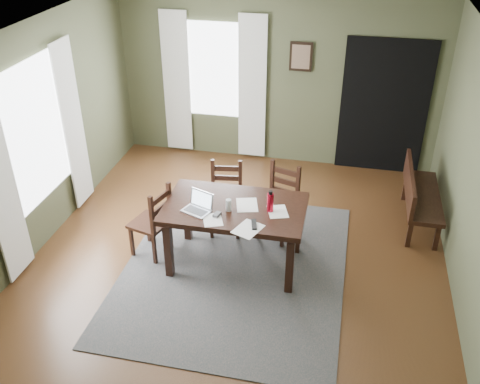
% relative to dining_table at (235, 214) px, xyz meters
% --- Properties ---
extents(ground, '(5.00, 6.00, 0.01)m').
position_rel_dining_table_xyz_m(ground, '(0.02, -0.11, -0.73)').
color(ground, '#492C16').
extents(room_shell, '(5.02, 6.02, 2.71)m').
position_rel_dining_table_xyz_m(room_shell, '(0.02, -0.11, 1.08)').
color(room_shell, '#474C31').
rests_on(room_shell, ground).
extents(rug, '(2.60, 3.20, 0.01)m').
position_rel_dining_table_xyz_m(rug, '(0.02, -0.11, -0.72)').
color(rug, '#3D3D3D').
rests_on(rug, ground).
extents(dining_table, '(1.63, 0.99, 0.81)m').
position_rel_dining_table_xyz_m(dining_table, '(0.00, 0.00, 0.00)').
color(dining_table, black).
rests_on(dining_table, rug).
extents(chair_end, '(0.52, 0.52, 0.96)m').
position_rel_dining_table_xyz_m(chair_end, '(-1.01, -0.02, -0.25)').
color(chair_end, black).
rests_on(chair_end, rug).
extents(chair_back_left, '(0.47, 0.47, 0.95)m').
position_rel_dining_table_xyz_m(chair_back_left, '(-0.28, 0.69, -0.25)').
color(chair_back_left, black).
rests_on(chair_back_left, rug).
extents(chair_back_right, '(0.54, 0.54, 0.98)m').
position_rel_dining_table_xyz_m(chair_back_right, '(0.42, 0.72, -0.24)').
color(chair_back_right, black).
rests_on(chair_back_right, rug).
extents(bench, '(0.44, 1.37, 0.77)m').
position_rel_dining_table_xyz_m(bench, '(2.17, 1.40, -0.26)').
color(bench, black).
rests_on(bench, ground).
extents(laptop, '(0.37, 0.34, 0.21)m').
position_rel_dining_table_xyz_m(laptop, '(-0.38, -0.16, 0.15)').
color(laptop, '#B7B7BC').
rests_on(laptop, dining_table).
extents(computer_mouse, '(0.08, 0.11, 0.03)m').
position_rel_dining_table_xyz_m(computer_mouse, '(-0.15, -0.24, 0.12)').
color(computer_mouse, '#3F3F42').
rests_on(computer_mouse, dining_table).
extents(tv_remote, '(0.10, 0.20, 0.02)m').
position_rel_dining_table_xyz_m(tv_remote, '(0.29, -0.33, 0.11)').
color(tv_remote, black).
rests_on(tv_remote, dining_table).
extents(drinking_glass, '(0.08, 0.08, 0.14)m').
position_rel_dining_table_xyz_m(drinking_glass, '(-0.05, -0.10, 0.17)').
color(drinking_glass, silver).
rests_on(drinking_glass, dining_table).
extents(water_bottle, '(0.08, 0.08, 0.26)m').
position_rel_dining_table_xyz_m(water_bottle, '(0.41, -0.01, 0.22)').
color(water_bottle, '#AD0D21').
rests_on(water_bottle, dining_table).
extents(paper_b, '(0.35, 0.39, 0.00)m').
position_rel_dining_table_xyz_m(paper_b, '(0.24, -0.42, 0.10)').
color(paper_b, white).
rests_on(paper_b, dining_table).
extents(paper_c, '(0.31, 0.36, 0.00)m').
position_rel_dining_table_xyz_m(paper_c, '(0.13, 0.05, 0.10)').
color(paper_c, white).
rests_on(paper_c, dining_table).
extents(paper_d, '(0.29, 0.33, 0.00)m').
position_rel_dining_table_xyz_m(paper_d, '(0.50, -0.01, 0.10)').
color(paper_d, white).
rests_on(paper_d, dining_table).
extents(paper_e, '(0.29, 0.32, 0.00)m').
position_rel_dining_table_xyz_m(paper_e, '(-0.18, -0.33, 0.10)').
color(paper_e, white).
rests_on(paper_e, dining_table).
extents(window_left, '(0.01, 1.30, 1.70)m').
position_rel_dining_table_xyz_m(window_left, '(-2.45, 0.09, 0.73)').
color(window_left, white).
rests_on(window_left, ground).
extents(window_back, '(1.00, 0.01, 1.50)m').
position_rel_dining_table_xyz_m(window_back, '(-0.98, 2.86, 0.73)').
color(window_back, white).
rests_on(window_back, ground).
extents(curtain_left_near, '(0.03, 0.48, 2.30)m').
position_rel_dining_table_xyz_m(curtain_left_near, '(-2.42, -0.73, 0.48)').
color(curtain_left_near, silver).
rests_on(curtain_left_near, ground).
extents(curtain_left_far, '(0.03, 0.48, 2.30)m').
position_rel_dining_table_xyz_m(curtain_left_far, '(-2.42, 0.91, 0.48)').
color(curtain_left_far, silver).
rests_on(curtain_left_far, ground).
extents(curtain_back_left, '(0.44, 0.03, 2.30)m').
position_rel_dining_table_xyz_m(curtain_back_left, '(-1.60, 2.83, 0.48)').
color(curtain_back_left, silver).
rests_on(curtain_back_left, ground).
extents(curtain_back_right, '(0.44, 0.03, 2.30)m').
position_rel_dining_table_xyz_m(curtain_back_right, '(-0.36, 2.83, 0.48)').
color(curtain_back_right, silver).
rests_on(curtain_back_right, ground).
extents(framed_picture, '(0.34, 0.03, 0.44)m').
position_rel_dining_table_xyz_m(framed_picture, '(0.37, 2.86, 1.03)').
color(framed_picture, black).
rests_on(framed_picture, ground).
extents(doorway_back, '(1.30, 0.03, 2.10)m').
position_rel_dining_table_xyz_m(doorway_back, '(1.67, 2.86, 0.33)').
color(doorway_back, black).
rests_on(doorway_back, ground).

